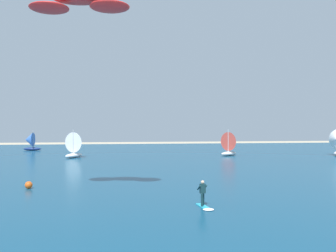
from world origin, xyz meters
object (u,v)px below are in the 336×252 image
sailboat_mid_left (76,144)px  sailboat_heeled_over (231,143)px  kitesurfer (204,198)px  kite (79,4)px  sailboat_near_shore (30,141)px  marker_buoy (29,185)px

sailboat_mid_left → sailboat_heeled_over: 27.58m
kitesurfer → kite: (-8.19, 3.09, 13.18)m
sailboat_near_shore → sailboat_heeled_over: sailboat_heeled_over is taller
kitesurfer → marker_buoy: kitesurfer is taller
kitesurfer → sailboat_heeled_over: (14.19, 36.03, 1.61)m
kite → sailboat_heeled_over: 41.47m
sailboat_heeled_over → marker_buoy: size_ratio=8.00×
kitesurfer → kite: 15.82m
kite → sailboat_mid_left: (-5.19, 32.76, -11.57)m
sailboat_heeled_over → marker_buoy: 39.16m
sailboat_heeled_over → kitesurfer: bearing=-111.5°
sailboat_heeled_over → marker_buoy: bearing=-133.9°
kitesurfer → sailboat_heeled_over: sailboat_heeled_over is taller
sailboat_mid_left → marker_buoy: 28.05m
sailboat_mid_left → sailboat_heeled_over: bearing=0.4°
kite → marker_buoy: bearing=134.8°
kitesurfer → sailboat_heeled_over: bearing=68.5°
kitesurfer → sailboat_mid_left: (-13.38, 35.85, 1.62)m
kitesurfer → sailboat_heeled_over: 38.76m
sailboat_mid_left → sailboat_heeled_over: (27.58, 0.18, -0.01)m
sailboat_near_shore → sailboat_heeled_over: 44.45m
sailboat_mid_left → kitesurfer: bearing=-69.5°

